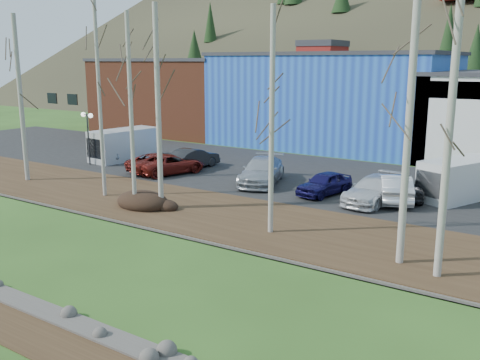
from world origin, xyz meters
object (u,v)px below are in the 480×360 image
Objects in this scene: car_0 at (121,150)px; car_8 at (171,164)px; car_3 at (262,171)px; van_grey at (122,145)px; car_7 at (374,190)px; car_4 at (324,183)px; car_1 at (193,158)px; street_lamp at (87,124)px; car_2 at (161,163)px; car_5 at (394,188)px; van_white at (458,180)px; car_6 at (395,186)px.

car_0 is 0.92× the size of car_8.
van_grey reaches higher than car_3.
car_4 is at bearing -176.49° from car_7.
car_4 is at bearing 174.00° from car_1.
car_2 is (6.19, 0.86, -2.32)m from street_lamp.
car_0 is at bearing 2.03° from car_8.
van_white is (2.74, 2.33, 0.35)m from car_5.
car_2 is 0.87× the size of van_white.
car_3 is (13.41, -1.11, 0.04)m from car_0.
street_lamp is at bearing 167.70° from car_3.
van_white is (24.60, 4.43, -1.88)m from street_lamp.
van_white is (6.49, 3.13, 0.45)m from car_4.
car_3 is at bearing 171.67° from car_1.
car_4 is at bearing -11.24° from car_5.
car_1 reaches higher than car_2.
street_lamp is at bearing -20.39° from car_6.
car_8 is (0.85, 0.00, 0.00)m from car_2.
street_lamp reaches higher than car_0.
car_8 is (-14.82, -1.24, -0.09)m from car_5.
car_1 is 0.90× the size of car_6.
van_white is (2.95, 1.49, 0.43)m from car_6.
van_white reaches higher than car_5.
car_0 is 17.93m from car_4.
car_1 is 0.80× the size of car_3.
car_0 is at bearing 156.51° from van_grey.
van_white reaches higher than car_2.
car_8 is (-6.62, -0.91, -0.13)m from car_3.
van_white reaches higher than car_1.
street_lamp is at bearing 65.90° from car_0.
car_8 reaches higher than car_4.
street_lamp is 21.97m from car_6.
car_3 is (7.47, 0.91, 0.13)m from car_2.
car_0 is at bearing 5.75° from car_1.
car_5 is (14.74, -1.05, 0.04)m from car_1.
car_5 is at bearing -156.86° from car_2.
car_3 is at bearing -21.02° from car_5.
car_1 is 14.53m from car_6.
street_lamp is 25.07m from van_white.
street_lamp is at bearing 27.41° from car_1.
car_6 is 3.34m from van_white.
car_4 is 2.97m from car_7.
car_1 is at bearing 163.11° from car_0.
car_1 is at bearing 37.86° from street_lamp.
car_8 is at bearing -172.58° from car_7.
car_5 is 14.87m from car_8.
car_0 reaches higher than car_1.
car_1 is 6.52m from van_grey.
street_lamp reaches higher than car_7.
car_6 reaches higher than car_2.
car_4 is 11.08m from car_8.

